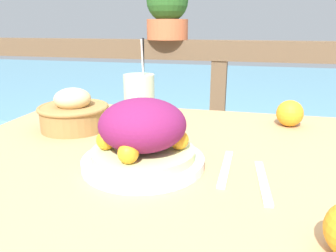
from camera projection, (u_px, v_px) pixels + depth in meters
patio_table at (184, 194)px, 0.78m from camera, size 1.15×0.85×0.77m
railing_fence at (218, 93)px, 1.55m from camera, size 2.80×0.08×0.99m
sea_backdrop at (235, 99)px, 4.04m from camera, size 12.00×4.00×0.36m
salad_plate at (143, 138)px, 0.67m from camera, size 0.26×0.26×0.14m
drink_glass at (139, 101)px, 0.93m from camera, size 0.09×0.09×0.25m
bread_basket at (74, 113)px, 0.92m from camera, size 0.20×0.20×0.12m
potted_plant at (167, 10)px, 1.49m from camera, size 0.19×0.19×0.27m
fork at (226, 168)px, 0.67m from camera, size 0.02×0.18×0.00m
knife at (263, 182)px, 0.62m from camera, size 0.03×0.18×0.00m
orange_near_glass at (290, 113)px, 0.95m from camera, size 0.08×0.08×0.08m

